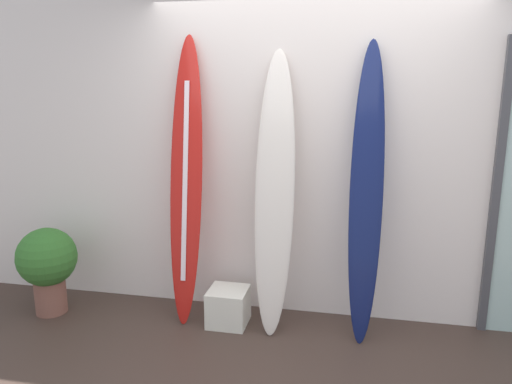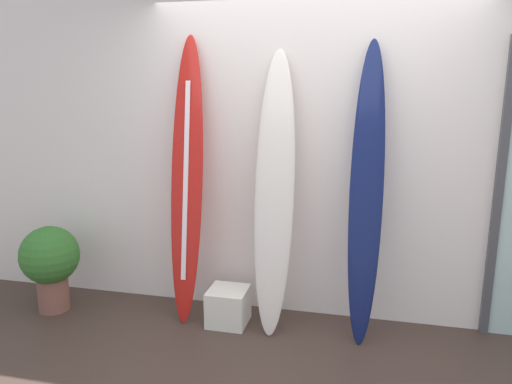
{
  "view_description": "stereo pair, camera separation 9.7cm",
  "coord_description": "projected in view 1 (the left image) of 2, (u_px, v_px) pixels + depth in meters",
  "views": [
    {
      "loc": [
        0.36,
        -2.64,
        1.91
      ],
      "look_at": [
        -0.38,
        0.95,
        1.07
      ],
      "focal_mm": 34.59,
      "sensor_mm": 36.0,
      "label": 1
    },
    {
      "loc": [
        0.46,
        -2.62,
        1.91
      ],
      "look_at": [
        -0.38,
        0.95,
        1.07
      ],
      "focal_mm": 34.59,
      "sensor_mm": 36.0,
      "label": 2
    }
  ],
  "objects": [
    {
      "name": "display_block_left",
      "position": [
        228.0,
        307.0,
        3.92
      ],
      "size": [
        0.31,
        0.31,
        0.29
      ],
      "color": "white",
      "rests_on": "ground"
    },
    {
      "name": "surfboard_ivory",
      "position": [
        275.0,
        193.0,
        3.72
      ],
      "size": [
        0.32,
        0.5,
        2.14
      ],
      "color": "silver",
      "rests_on": "ground"
    },
    {
      "name": "surfboard_navy",
      "position": [
        366.0,
        194.0,
        3.58
      ],
      "size": [
        0.24,
        0.45,
        2.2
      ],
      "color": "#111B4E",
      "rests_on": "ground"
    },
    {
      "name": "wall_back",
      "position": [
        311.0,
        145.0,
        3.94
      ],
      "size": [
        7.2,
        0.2,
        2.8
      ],
      "primitive_type": "cube",
      "color": "white",
      "rests_on": "ground"
    },
    {
      "name": "surfboard_crimson",
      "position": [
        186.0,
        184.0,
        3.87
      ],
      "size": [
        0.28,
        0.45,
        2.26
      ],
      "color": "red",
      "rests_on": "ground"
    },
    {
      "name": "potted_plant",
      "position": [
        47.0,
        262.0,
        4.05
      ],
      "size": [
        0.48,
        0.48,
        0.73
      ],
      "color": "brown",
      "rests_on": "ground"
    }
  ]
}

